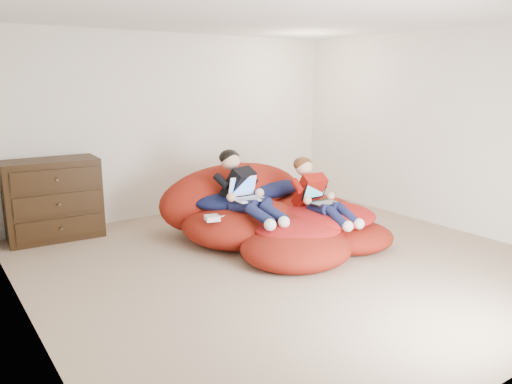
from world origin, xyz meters
The scene contains 9 objects.
room_shell centered at (0.00, 0.00, 0.22)m, with size 5.10×5.10×2.77m.
dresser centered at (-1.80, 2.22, 0.48)m, with size 1.10×0.63×0.96m.
beanbag_pile centered at (0.34, 0.73, 0.28)m, with size 2.41×2.37×0.91m.
cream_pillow centered at (-0.10, 1.49, 0.62)m, with size 0.49×0.31×0.31m, color silver.
older_boy centered at (-0.09, 0.69, 0.69)m, with size 0.43×1.11×0.73m.
younger_boy centered at (0.66, 0.28, 0.62)m, with size 0.33×1.03×0.69m.
laptop_white centered at (-0.09, 0.62, 0.63)m, with size 0.35×0.32×0.25m.
laptop_black centered at (0.66, 0.23, 0.56)m, with size 0.33×0.32×0.23m.
power_adapter centered at (-0.54, 0.60, 0.42)m, with size 0.15×0.15×0.05m, color white.
Camera 1 is at (-3.10, -3.93, 1.88)m, focal length 35.00 mm.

